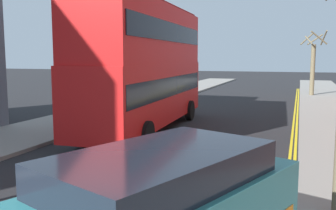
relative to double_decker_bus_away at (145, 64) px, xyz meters
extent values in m
cube|color=gray|center=(-4.39, 0.57, -2.96)|extent=(4.00, 80.00, 0.14)
cube|color=yellow|center=(6.51, -1.43, -3.03)|extent=(0.10, 56.00, 0.01)
cube|color=yellow|center=(6.35, -1.43, -3.03)|extent=(0.10, 56.00, 0.01)
cube|color=red|center=(0.00, 0.00, -1.29)|extent=(2.95, 10.89, 2.60)
cube|color=red|center=(0.00, 0.00, 1.26)|extent=(2.89, 10.68, 2.50)
cube|color=black|center=(0.00, 0.00, -0.99)|extent=(2.96, 10.46, 0.84)
cube|color=black|center=(0.00, 0.00, 1.36)|extent=(2.94, 10.25, 0.80)
cube|color=yellow|center=(-0.22, 5.37, 0.26)|extent=(2.00, 0.14, 0.44)
cube|color=maroon|center=(0.00, 0.00, 2.56)|extent=(2.65, 9.81, 0.10)
cylinder|color=black|center=(-1.39, 3.29, -2.51)|extent=(0.34, 1.05, 1.04)
cylinder|color=black|center=(1.11, 3.40, -2.51)|extent=(0.34, 1.05, 1.04)
cylinder|color=black|center=(-1.11, -3.40, -2.51)|extent=(0.34, 1.05, 1.04)
cylinder|color=black|center=(1.39, -3.29, -2.51)|extent=(0.34, 1.05, 1.04)
cube|color=black|center=(4.90, -11.28, -1.29)|extent=(2.72, 3.47, 0.76)
cylinder|color=#6B6047|center=(7.54, 18.46, -0.77)|extent=(0.37, 0.37, 4.24)
cylinder|color=#6B6047|center=(8.30, 18.63, 1.90)|extent=(0.47, 1.59, 1.17)
cylinder|color=#6B6047|center=(7.64, 19.05, 1.77)|extent=(1.25, 0.32, 0.93)
cylinder|color=#6B6047|center=(7.02, 18.97, 1.86)|extent=(1.14, 1.16, 1.11)
cylinder|color=#6B6047|center=(7.14, 18.18, 1.69)|extent=(0.68, 0.91, 0.77)
cylinder|color=#6B6047|center=(7.91, 17.81, 1.87)|extent=(1.39, 0.85, 1.12)
camera|label=1|loc=(6.55, -15.75, 0.29)|focal=40.50mm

